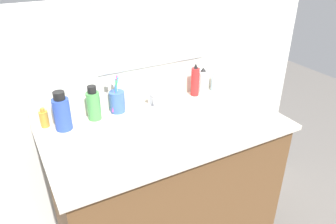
# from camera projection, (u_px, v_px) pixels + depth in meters

# --- Properties ---
(vanity_cabinet) EXTENTS (1.04, 0.54, 0.76)m
(vanity_cabinet) POSITION_uv_depth(u_px,v_px,m) (167.00, 194.00, 1.65)
(vanity_cabinet) COLOR brown
(vanity_cabinet) RESTS_ON ground_plane
(countertop) EXTENTS (1.08, 0.58, 0.02)m
(countertop) POSITION_uv_depth(u_px,v_px,m) (167.00, 128.00, 1.47)
(countertop) COLOR beige
(countertop) RESTS_ON vanity_cabinet
(backsplash) EXTENTS (1.08, 0.02, 0.09)m
(backsplash) POSITION_uv_depth(u_px,v_px,m) (141.00, 94.00, 1.66)
(backsplash) COLOR beige
(backsplash) RESTS_ON countertop
(back_wall) EXTENTS (2.18, 0.04, 1.30)m
(back_wall) POSITION_uv_depth(u_px,v_px,m) (137.00, 119.00, 1.79)
(back_wall) COLOR silver
(back_wall) RESTS_ON ground_plane
(mirror_panel) EXTENTS (0.60, 0.01, 0.56)m
(mirror_panel) POSITION_uv_depth(u_px,v_px,m) (153.00, 9.00, 1.54)
(mirror_panel) COLOR #B2BCC6
(sink_basin) EXTENTS (0.37, 0.37, 0.11)m
(sink_basin) POSITION_uv_depth(u_px,v_px,m) (171.00, 130.00, 1.49)
(sink_basin) COLOR white
(sink_basin) RESTS_ON countertop
(faucet) EXTENTS (0.16, 0.10, 0.08)m
(faucet) POSITION_uv_depth(u_px,v_px,m) (152.00, 102.00, 1.62)
(faucet) COLOR silver
(faucet) RESTS_ON countertop
(bottle_gel_clear) EXTENTS (0.05, 0.05, 0.10)m
(bottle_gel_clear) POSITION_uv_depth(u_px,v_px,m) (215.00, 83.00, 1.79)
(bottle_gel_clear) COLOR silver
(bottle_gel_clear) RESTS_ON countertop
(bottle_oil_amber) EXTENTS (0.04, 0.04, 0.09)m
(bottle_oil_amber) POSITION_uv_depth(u_px,v_px,m) (44.00, 119.00, 1.44)
(bottle_oil_amber) COLOR gold
(bottle_oil_amber) RESTS_ON countertop
(bottle_shampoo_blue) EXTENTS (0.07, 0.07, 0.18)m
(bottle_shampoo_blue) POSITION_uv_depth(u_px,v_px,m) (62.00, 113.00, 1.41)
(bottle_shampoo_blue) COLOR #2D4CB2
(bottle_shampoo_blue) RESTS_ON countertop
(bottle_lotion_white) EXTENTS (0.07, 0.07, 0.14)m
(bottle_lotion_white) POSITION_uv_depth(u_px,v_px,m) (203.00, 81.00, 1.77)
(bottle_lotion_white) COLOR white
(bottle_lotion_white) RESTS_ON countertop
(bottle_toner_green) EXTENTS (0.06, 0.06, 0.17)m
(bottle_toner_green) POSITION_uv_depth(u_px,v_px,m) (94.00, 104.00, 1.49)
(bottle_toner_green) COLOR #4C9E4C
(bottle_toner_green) RESTS_ON countertop
(bottle_spray_red) EXTENTS (0.04, 0.04, 0.18)m
(bottle_spray_red) POSITION_uv_depth(u_px,v_px,m) (195.00, 81.00, 1.72)
(bottle_spray_red) COLOR red
(bottle_spray_red) RESTS_ON countertop
(cup_blue_plastic) EXTENTS (0.08, 0.09, 0.18)m
(cup_blue_plastic) POSITION_uv_depth(u_px,v_px,m) (117.00, 101.00, 1.56)
(cup_blue_plastic) COLOR #3F66B7
(cup_blue_plastic) RESTS_ON countertop
(soap_bar) EXTENTS (0.06, 0.04, 0.02)m
(soap_bar) POSITION_uv_depth(u_px,v_px,m) (228.00, 89.00, 1.79)
(soap_bar) COLOR white
(soap_bar) RESTS_ON countertop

